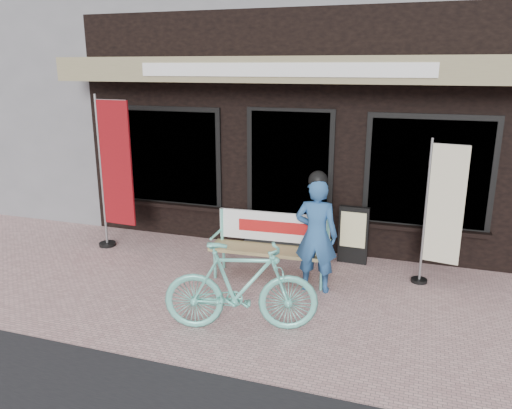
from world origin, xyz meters
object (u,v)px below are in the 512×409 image
(nobori_cream, at_px, (442,212))
(bench, at_px, (272,240))
(person, at_px, (316,233))
(menu_stand, at_px, (353,234))
(bicycle, at_px, (241,287))
(nobori_red, at_px, (114,172))

(nobori_cream, bearing_deg, bench, -159.59)
(person, bearing_deg, nobori_cream, 21.29)
(bench, xyz_separation_m, menu_stand, (0.99, 0.84, -0.08))
(bicycle, bearing_deg, menu_stand, -37.20)
(bench, relative_size, menu_stand, 1.93)
(bench, xyz_separation_m, nobori_cream, (2.13, 0.40, 0.48))
(nobori_red, bearing_deg, bench, -3.34)
(bench, relative_size, nobori_red, 0.69)
(bench, relative_size, nobori_cream, 0.85)
(bench, xyz_separation_m, person, (0.65, -0.24, 0.25))
(nobori_red, xyz_separation_m, nobori_cream, (4.75, 0.11, -0.24))
(bench, height_order, bicycle, bicycle)
(nobori_red, bearing_deg, nobori_cream, 4.40)
(bench, bearing_deg, menu_stand, 37.18)
(bench, xyz_separation_m, nobori_red, (-2.61, 0.29, 0.72))
(bench, distance_m, nobori_red, 2.73)
(nobori_red, distance_m, menu_stand, 3.73)
(person, xyz_separation_m, menu_stand, (0.33, 1.07, -0.33))
(nobori_cream, distance_m, menu_stand, 1.35)
(bicycle, relative_size, menu_stand, 1.95)
(bicycle, relative_size, nobori_red, 0.70)
(bicycle, bearing_deg, nobori_red, 40.56)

